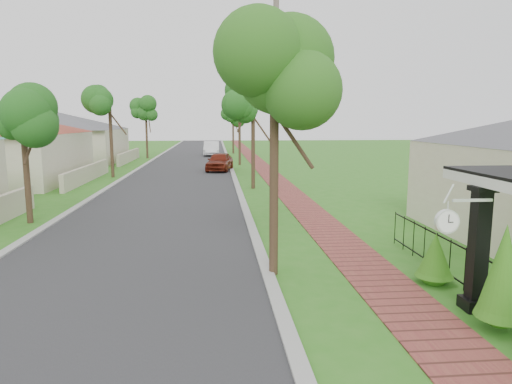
{
  "coord_description": "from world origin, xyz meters",
  "views": [
    {
      "loc": [
        -0.6,
        -9.28,
        3.76
      ],
      "look_at": [
        0.69,
        5.12,
        1.5
      ],
      "focal_mm": 32.0,
      "sensor_mm": 36.0,
      "label": 1
    }
  ],
  "objects_px": {
    "parked_car_red": "(220,162)",
    "near_tree": "(275,84)",
    "parked_car_white": "(212,149)",
    "utility_pole": "(276,100)",
    "station_clock": "(449,220)",
    "porch_post": "(478,256)"
  },
  "relations": [
    {
      "from": "parked_car_red",
      "to": "parked_car_white",
      "type": "bearing_deg",
      "value": 103.97
    },
    {
      "from": "utility_pole",
      "to": "parked_car_white",
      "type": "bearing_deg",
      "value": 95.46
    },
    {
      "from": "station_clock",
      "to": "parked_car_red",
      "type": "bearing_deg",
      "value": 98.4
    },
    {
      "from": "station_clock",
      "to": "porch_post",
      "type": "bearing_deg",
      "value": 24.79
    },
    {
      "from": "parked_car_white",
      "to": "utility_pole",
      "type": "relative_size",
      "value": 0.51
    },
    {
      "from": "parked_car_white",
      "to": "utility_pole",
      "type": "height_order",
      "value": "utility_pole"
    },
    {
      "from": "utility_pole",
      "to": "near_tree",
      "type": "bearing_deg",
      "value": -97.69
    },
    {
      "from": "parked_car_white",
      "to": "utility_pole",
      "type": "distance_m",
      "value": 31.23
    },
    {
      "from": "porch_post",
      "to": "utility_pole",
      "type": "xyz_separation_m",
      "value": [
        -2.6,
        11.0,
        3.52
      ]
    },
    {
      "from": "parked_car_red",
      "to": "station_clock",
      "type": "height_order",
      "value": "station_clock"
    },
    {
      "from": "parked_car_red",
      "to": "near_tree",
      "type": "distance_m",
      "value": 24.24
    },
    {
      "from": "porch_post",
      "to": "station_clock",
      "type": "bearing_deg",
      "value": -155.21
    },
    {
      "from": "parked_car_red",
      "to": "utility_pole",
      "type": "distance_m",
      "value": 16.05
    },
    {
      "from": "parked_car_red",
      "to": "parked_car_white",
      "type": "relative_size",
      "value": 0.87
    },
    {
      "from": "parked_car_white",
      "to": "near_tree",
      "type": "bearing_deg",
      "value": -86.93
    },
    {
      "from": "parked_car_red",
      "to": "near_tree",
      "type": "xyz_separation_m",
      "value": [
        1.07,
        -23.89,
        3.91
      ]
    },
    {
      "from": "utility_pole",
      "to": "parked_car_red",
      "type": "bearing_deg",
      "value": 98.2
    },
    {
      "from": "parked_car_red",
      "to": "station_clock",
      "type": "bearing_deg",
      "value": -70.34
    },
    {
      "from": "porch_post",
      "to": "near_tree",
      "type": "height_order",
      "value": "near_tree"
    },
    {
      "from": "station_clock",
      "to": "parked_car_white",
      "type": "bearing_deg",
      "value": 96.33
    },
    {
      "from": "parked_car_red",
      "to": "station_clock",
      "type": "distance_m",
      "value": 27.11
    },
    {
      "from": "near_tree",
      "to": "station_clock",
      "type": "distance_m",
      "value": 4.88
    }
  ]
}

